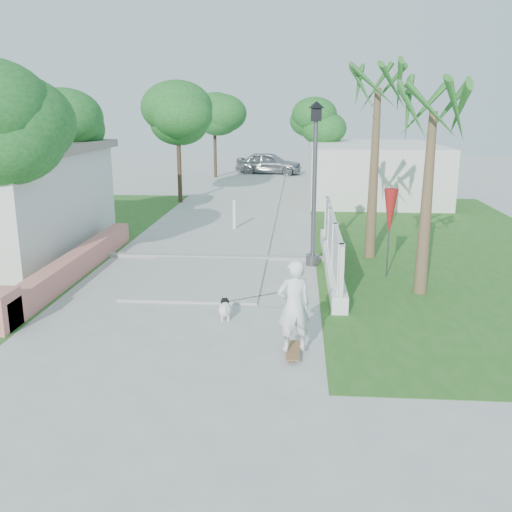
# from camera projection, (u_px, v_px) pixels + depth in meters

# --- Properties ---
(ground) EXTENTS (90.00, 90.00, 0.00)m
(ground) POSITION_uv_depth(u_px,v_px,m) (166.00, 339.00, 10.86)
(ground) COLOR #B7B7B2
(ground) RESTS_ON ground
(path_strip) EXTENTS (3.20, 36.00, 0.06)m
(path_strip) POSITION_uv_depth(u_px,v_px,m) (252.00, 190.00, 30.15)
(path_strip) COLOR #B7B7B2
(path_strip) RESTS_ON ground
(curb) EXTENTS (6.50, 0.25, 0.10)m
(curb) POSITION_uv_depth(u_px,v_px,m) (212.00, 257.00, 16.64)
(curb) COLOR #999993
(curb) RESTS_ON ground
(grass_left) EXTENTS (8.00, 20.00, 0.01)m
(grass_left) POSITION_uv_depth(u_px,v_px,m) (14.00, 239.00, 19.09)
(grass_left) COLOR #265F1E
(grass_left) RESTS_ON ground
(grass_right) EXTENTS (8.00, 20.00, 0.01)m
(grass_right) POSITION_uv_depth(u_px,v_px,m) (440.00, 246.00, 18.07)
(grass_right) COLOR #265F1E
(grass_right) RESTS_ON ground
(pink_wall) EXTENTS (0.45, 8.20, 0.80)m
(pink_wall) POSITION_uv_depth(u_px,v_px,m) (69.00, 269.00, 14.45)
(pink_wall) COLOR #D0746A
(pink_wall) RESTS_ON ground
(lattice_fence) EXTENTS (0.35, 7.00, 1.50)m
(lattice_fence) POSITION_uv_depth(u_px,v_px,m) (332.00, 251.00, 15.31)
(lattice_fence) COLOR white
(lattice_fence) RESTS_ON ground
(building_right) EXTENTS (6.00, 8.00, 2.60)m
(building_right) POSITION_uv_depth(u_px,v_px,m) (372.00, 171.00, 27.47)
(building_right) COLOR silver
(building_right) RESTS_ON ground
(street_lamp) EXTENTS (0.44, 0.44, 4.44)m
(street_lamp) POSITION_uv_depth(u_px,v_px,m) (315.00, 178.00, 15.35)
(street_lamp) COLOR #59595E
(street_lamp) RESTS_ON ground
(bollard) EXTENTS (0.14, 0.14, 1.09)m
(bollard) POSITION_uv_depth(u_px,v_px,m) (234.00, 214.00, 20.35)
(bollard) COLOR white
(bollard) RESTS_ON ground
(patio_umbrella) EXTENTS (0.36, 0.36, 2.30)m
(patio_umbrella) POSITION_uv_depth(u_px,v_px,m) (390.00, 213.00, 14.43)
(patio_umbrella) COLOR #59595E
(patio_umbrella) RESTS_ON ground
(tree_left_mid) EXTENTS (3.20, 3.20, 4.85)m
(tree_left_mid) POSITION_uv_depth(u_px,v_px,m) (55.00, 132.00, 18.56)
(tree_left_mid) COLOR #4C3826
(tree_left_mid) RESTS_ON ground
(tree_path_left) EXTENTS (3.40, 3.40, 5.23)m
(tree_path_left) POSITION_uv_depth(u_px,v_px,m) (178.00, 118.00, 25.53)
(tree_path_left) COLOR #4C3826
(tree_path_left) RESTS_ON ground
(tree_path_right) EXTENTS (3.00, 3.00, 4.79)m
(tree_path_right) POSITION_uv_depth(u_px,v_px,m) (314.00, 123.00, 29.03)
(tree_path_right) COLOR #4C3826
(tree_path_right) RESTS_ON ground
(tree_path_far) EXTENTS (3.20, 3.20, 5.17)m
(tree_path_far) POSITION_uv_depth(u_px,v_px,m) (215.00, 115.00, 35.17)
(tree_path_far) COLOR #4C3826
(tree_path_far) RESTS_ON ground
(palm_far) EXTENTS (1.80, 1.80, 5.30)m
(palm_far) POSITION_uv_depth(u_px,v_px,m) (378.00, 100.00, 15.67)
(palm_far) COLOR brown
(palm_far) RESTS_ON ground
(palm_near) EXTENTS (1.80, 1.80, 4.70)m
(palm_near) POSITION_uv_depth(u_px,v_px,m) (433.00, 122.00, 12.56)
(palm_near) COLOR brown
(palm_near) RESTS_ON ground
(skateboarder) EXTENTS (1.78, 2.33, 1.75)m
(skateboarder) POSITION_uv_depth(u_px,v_px,m) (258.00, 299.00, 10.78)
(skateboarder) COLOR brown
(skateboarder) RESTS_ON ground
(dog) EXTENTS (0.33, 0.61, 0.42)m
(dog) POSITION_uv_depth(u_px,v_px,m) (225.00, 308.00, 11.85)
(dog) COLOR white
(dog) RESTS_ON ground
(parked_car) EXTENTS (4.50, 2.36, 1.46)m
(parked_car) POSITION_uv_depth(u_px,v_px,m) (269.00, 163.00, 37.52)
(parked_car) COLOR #B1B5B9
(parked_car) RESTS_ON ground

